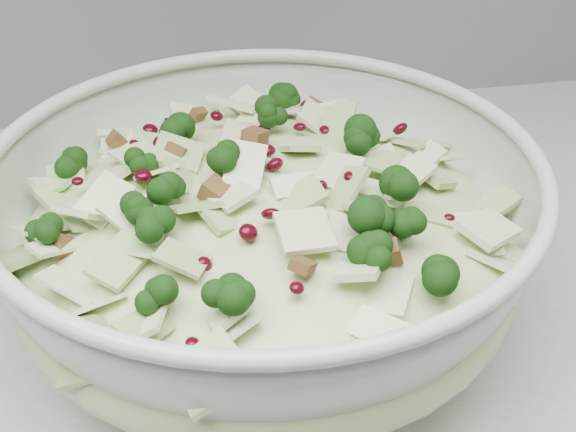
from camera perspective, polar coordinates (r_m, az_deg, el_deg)
The scene contains 2 objects.
mixing_bowl at distance 0.53m, azimuth -1.64°, elevation -2.21°, with size 0.43×0.43×0.14m.
salad at distance 0.52m, azimuth -1.68°, elevation -0.15°, with size 0.41×0.41×0.14m.
Camera 1 is at (0.09, 1.19, 1.29)m, focal length 50.00 mm.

